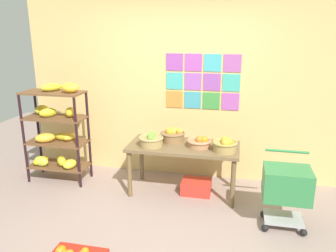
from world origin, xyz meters
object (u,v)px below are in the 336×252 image
Objects in this scene: fruit_basket_back_left at (173,135)px; fruit_basket_right at (200,142)px; fruit_basket_back_right at (151,140)px; display_table at (183,151)px; fruit_basket_left at (225,145)px; shopping_cart at (286,186)px; banana_shelf_unit at (56,131)px; produce_crate_under_table at (196,187)px.

fruit_basket_right is at bearing -22.21° from fruit_basket_back_left.
fruit_basket_back_left is 0.35m from fruit_basket_back_right.
fruit_basket_back_right reaches higher than display_table.
fruit_basket_right is at bearing 161.39° from fruit_basket_left.
fruit_basket_back_right reaches higher than shopping_cart.
fruit_basket_left reaches higher than shopping_cart.
fruit_basket_back_left is (1.67, 0.14, 0.00)m from banana_shelf_unit.
display_table is 3.71× the size of produce_crate_under_table.
shopping_cart is (1.42, -0.73, -0.27)m from fruit_basket_back_left.
fruit_basket_left is (0.33, -0.11, 0.02)m from fruit_basket_right.
produce_crate_under_table is (0.59, 0.11, -0.66)m from fruit_basket_back_right.
fruit_basket_back_left is 1.08× the size of fruit_basket_left.
fruit_basket_back_right is (1.43, -0.11, -0.00)m from banana_shelf_unit.
shopping_cart is at bearing -10.79° from banana_shelf_unit.
fruit_basket_right is 1.20m from shopping_cart.
banana_shelf_unit reaches higher than fruit_basket_back_right.
fruit_basket_left is 0.37× the size of shopping_cart.
fruit_basket_left is at bearing 154.91° from shopping_cart.
fruit_basket_right is 0.38× the size of shopping_cart.
fruit_basket_left is at bearing -0.87° from fruit_basket_back_right.
shopping_cart is (1.65, -0.47, -0.26)m from fruit_basket_back_right.
display_table is at bearing 167.00° from fruit_basket_left.
shopping_cart is at bearing -33.36° from fruit_basket_left.
fruit_basket_right is at bearing -0.47° from banana_shelf_unit.
shopping_cart reaches higher than fruit_basket_right.
fruit_basket_back_right reaches higher than produce_crate_under_table.
fruit_basket_back_left is at bearing 4.89° from banana_shelf_unit.
fruit_basket_right is 0.35m from fruit_basket_left.
fruit_basket_back_right is (-0.41, -0.11, 0.16)m from display_table.
banana_shelf_unit reaches higher than fruit_basket_left.
banana_shelf_unit is 4.59× the size of fruit_basket_right.
display_table is 0.53m from produce_crate_under_table.
fruit_basket_back_left is (-0.18, 0.14, 0.17)m from display_table.
fruit_basket_back_right is at bearing -171.27° from fruit_basket_right.
banana_shelf_unit is 2.39m from fruit_basket_left.
fruit_basket_back_left is at bearing 161.02° from shopping_cart.
fruit_basket_back_left is 0.77m from fruit_basket_left.
fruit_basket_back_right is (-0.63, -0.10, 0.01)m from fruit_basket_right.
fruit_basket_back_left is (-0.39, 0.16, 0.02)m from fruit_basket_right.
display_table is 4.68× the size of fruit_basket_left.
fruit_basket_left reaches higher than produce_crate_under_table.
fruit_basket_left is (0.72, -0.27, 0.00)m from fruit_basket_back_left.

